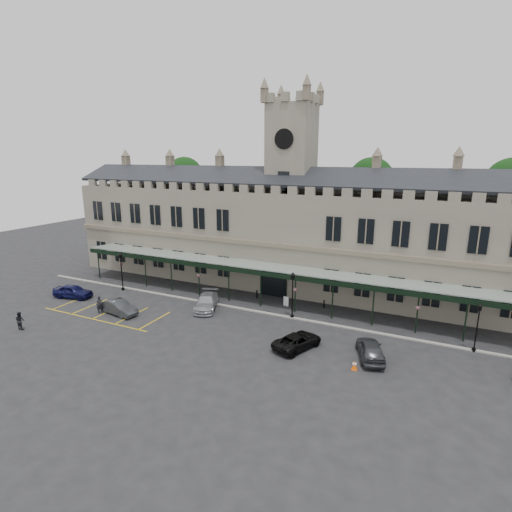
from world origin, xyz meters
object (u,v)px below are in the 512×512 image
at_px(sign_board, 286,301).
at_px(car_taxi, 207,302).
at_px(station_building, 290,235).
at_px(car_van, 297,341).
at_px(car_left_b, 119,307).
at_px(lamp_post_mid, 293,291).
at_px(traffic_cone, 354,365).
at_px(clock_tower, 291,181).
at_px(lamp_post_left, 121,268).
at_px(car_right_a, 370,349).
at_px(lamp_post_right, 478,323).
at_px(person_a, 100,305).
at_px(person_b, 20,320).
at_px(car_left_a, 73,291).

distance_m(sign_board, car_taxi, 8.72).
height_order(station_building, car_van, station_building).
bearing_deg(car_left_b, sign_board, -48.36).
bearing_deg(lamp_post_mid, traffic_cone, -43.29).
xyz_separation_m(station_building, car_taxi, (-5.00, -11.87, -5.70)).
distance_m(clock_tower, car_taxi, 17.90).
bearing_deg(lamp_post_left, traffic_cone, -12.72).
relative_size(clock_tower, car_taxi, 4.68).
relative_size(clock_tower, car_right_a, 5.31).
distance_m(lamp_post_right, person_a, 36.04).
relative_size(car_left_b, person_b, 2.55).
bearing_deg(car_left_b, lamp_post_mid, -59.21).
xyz_separation_m(clock_tower, car_left_a, (-21.00, -15.71, -12.33)).
height_order(car_taxi, car_van, car_taxi).
height_order(car_taxi, person_a, person_a).
distance_m(lamp_post_left, sign_board, 20.64).
bearing_deg(car_van, car_right_a, -149.53).
height_order(car_left_b, car_van, car_left_b).
bearing_deg(car_right_a, sign_board, -56.67).
xyz_separation_m(car_taxi, car_van, (12.00, -4.45, -0.11)).
xyz_separation_m(car_right_a, person_b, (-31.30, -8.52, 0.08)).
bearing_deg(car_right_a, clock_tower, -69.37).
distance_m(clock_tower, lamp_post_mid, 15.20).
bearing_deg(lamp_post_mid, car_left_b, -158.09).
height_order(clock_tower, lamp_post_right, clock_tower).
relative_size(station_building, car_left_b, 13.39).
xyz_separation_m(lamp_post_mid, car_right_a, (8.71, -5.13, -2.13)).
relative_size(station_building, person_b, 34.20).
relative_size(lamp_post_mid, person_a, 2.66).
xyz_separation_m(sign_board, car_left_a, (-23.50, -8.18, 0.25)).
relative_size(traffic_cone, car_left_b, 0.17).
bearing_deg(person_b, car_van, -165.69).
height_order(car_left_a, car_van, car_left_a).
distance_m(lamp_post_right, car_left_a, 42.13).
height_order(car_left_b, person_a, person_a).
relative_size(lamp_post_right, person_b, 2.51).
height_order(car_right_a, person_b, person_b).
relative_size(lamp_post_right, person_a, 2.37).
xyz_separation_m(traffic_cone, person_a, (-26.68, 0.02, 0.56)).
distance_m(station_building, person_a, 23.60).
bearing_deg(car_taxi, person_a, -170.14).
relative_size(lamp_post_left, traffic_cone, 6.47).
height_order(traffic_cone, car_left_a, car_left_a).
bearing_deg(car_van, car_left_b, 24.75).
height_order(station_building, person_b, station_building).
distance_m(car_van, person_b, 26.44).
distance_m(car_right_a, person_b, 32.44).
relative_size(lamp_post_right, car_right_a, 0.94).
bearing_deg(car_taxi, person_b, -159.82).
distance_m(lamp_post_left, person_a, 7.71).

